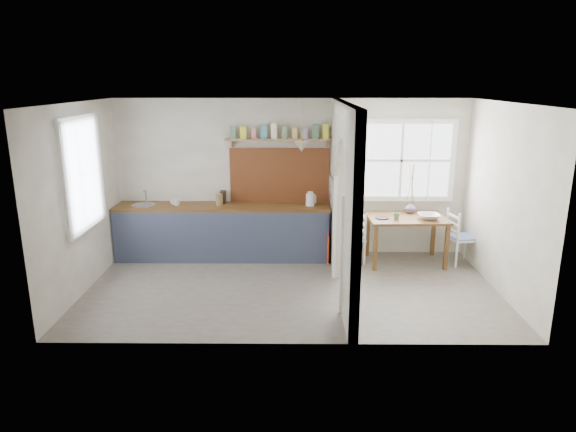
{
  "coord_description": "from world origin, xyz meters",
  "views": [
    {
      "loc": [
        0.01,
        -6.83,
        2.9
      ],
      "look_at": [
        -0.05,
        0.2,
        1.01
      ],
      "focal_mm": 32.0,
      "sensor_mm": 36.0,
      "label": 1
    }
  ],
  "objects_px": {
    "dining_table": "(406,240)",
    "chair_left": "(351,237)",
    "kettle": "(310,199)",
    "chair_right": "(462,237)",
    "vase": "(410,208)"
  },
  "relations": [
    {
      "from": "chair_right",
      "to": "kettle",
      "type": "distance_m",
      "value": 2.52
    },
    {
      "from": "dining_table",
      "to": "vase",
      "type": "bearing_deg",
      "value": 66.11
    },
    {
      "from": "chair_right",
      "to": "kettle",
      "type": "height_order",
      "value": "kettle"
    },
    {
      "from": "chair_left",
      "to": "kettle",
      "type": "bearing_deg",
      "value": -116.16
    },
    {
      "from": "dining_table",
      "to": "chair_left",
      "type": "relative_size",
      "value": 1.45
    },
    {
      "from": "dining_table",
      "to": "chair_left",
      "type": "xyz_separation_m",
      "value": [
        -0.87,
        0.01,
        0.04
      ]
    },
    {
      "from": "chair_left",
      "to": "kettle",
      "type": "distance_m",
      "value": 0.91
    },
    {
      "from": "chair_right",
      "to": "vase",
      "type": "distance_m",
      "value": 0.94
    },
    {
      "from": "kettle",
      "to": "vase",
      "type": "distance_m",
      "value": 1.65
    },
    {
      "from": "vase",
      "to": "chair_left",
      "type": "bearing_deg",
      "value": -166.31
    },
    {
      "from": "kettle",
      "to": "chair_left",
      "type": "bearing_deg",
      "value": -26.56
    },
    {
      "from": "dining_table",
      "to": "chair_right",
      "type": "height_order",
      "value": "chair_right"
    },
    {
      "from": "dining_table",
      "to": "kettle",
      "type": "distance_m",
      "value": 1.68
    },
    {
      "from": "dining_table",
      "to": "kettle",
      "type": "xyz_separation_m",
      "value": [
        -1.54,
        0.21,
        0.63
      ]
    },
    {
      "from": "chair_right",
      "to": "vase",
      "type": "height_order",
      "value": "vase"
    }
  ]
}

